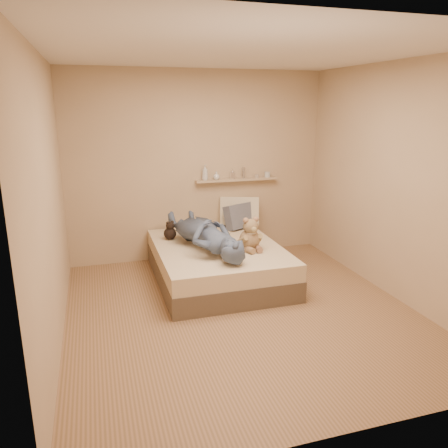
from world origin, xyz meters
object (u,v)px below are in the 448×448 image
object	(u,v)px
wall_shelf	(237,180)
bed	(218,263)
dark_plush	(170,232)
pillow_grey	(241,216)
game_console	(228,248)
pillow_cream	(239,211)
teddy_bear	(250,236)
person	(205,233)

from	to	relation	value
wall_shelf	bed	bearing A→B (deg)	-121.18
dark_plush	pillow_grey	bearing A→B (deg)	14.50
bed	game_console	distance (m)	0.64
game_console	pillow_cream	bearing A→B (deg)	66.21
pillow_cream	teddy_bear	bearing A→B (deg)	-102.06
bed	wall_shelf	distance (m)	1.38
game_console	pillow_cream	size ratio (longest dim) A/B	0.31
teddy_bear	pillow_cream	world-z (taller)	pillow_cream
bed	wall_shelf	xyz separation A→B (m)	(0.55, 0.91, 0.88)
bed	teddy_bear	size ratio (longest dim) A/B	4.62
dark_plush	wall_shelf	world-z (taller)	wall_shelf
bed	pillow_cream	distance (m)	1.09
game_console	pillow_grey	distance (m)	1.35
dark_plush	person	xyz separation A→B (m)	(0.35, -0.47, 0.08)
wall_shelf	dark_plush	bearing A→B (deg)	-155.24
dark_plush	pillow_grey	distance (m)	1.09
bed	pillow_grey	world-z (taller)	pillow_grey
dark_plush	pillow_cream	size ratio (longest dim) A/B	0.45
pillow_grey	person	size ratio (longest dim) A/B	0.32
bed	dark_plush	bearing A→B (deg)	141.12
game_console	pillow_cream	distance (m)	1.49
dark_plush	person	world-z (taller)	person
pillow_cream	pillow_grey	world-z (taller)	pillow_cream
dark_plush	wall_shelf	xyz separation A→B (m)	(1.07, 0.49, 0.54)
pillow_cream	pillow_grey	distance (m)	0.15
game_console	dark_plush	xyz separation A→B (m)	(-0.48, 0.94, -0.03)
teddy_bear	person	xyz separation A→B (m)	(-0.50, 0.22, 0.02)
pillow_cream	wall_shelf	size ratio (longest dim) A/B	0.46
bed	person	world-z (taller)	person
bed	teddy_bear	distance (m)	0.58
teddy_bear	person	bearing A→B (deg)	155.78
bed	teddy_bear	world-z (taller)	teddy_bear
bed	pillow_cream	world-z (taller)	pillow_cream
bed	teddy_bear	xyz separation A→B (m)	(0.33, -0.27, 0.40)
pillow_grey	person	xyz separation A→B (m)	(-0.71, -0.74, 0.02)
game_console	person	xyz separation A→B (m)	(-0.13, 0.48, 0.05)
bed	person	bearing A→B (deg)	-163.07
game_console	person	bearing A→B (deg)	105.68
pillow_cream	person	xyz separation A→B (m)	(-0.73, -0.88, -0.01)
game_console	person	size ratio (longest dim) A/B	0.11
bed	pillow_grey	size ratio (longest dim) A/B	3.80
dark_plush	pillow_cream	distance (m)	1.16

